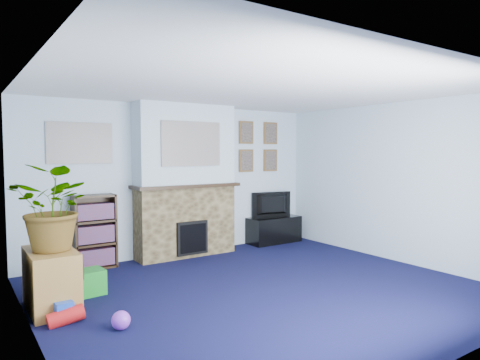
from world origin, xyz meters
TOP-DOWN VIEW (x-y plane):
  - floor at (0.00, 0.00)m, footprint 5.00×4.50m
  - ceiling at (0.00, 0.00)m, footprint 5.00×4.50m
  - wall_back at (0.00, 2.25)m, footprint 5.00×0.04m
  - wall_front at (0.00, -2.25)m, footprint 5.00×0.04m
  - wall_left at (-2.50, 0.00)m, footprint 0.04×4.50m
  - wall_right at (2.50, 0.00)m, footprint 0.04×4.50m
  - chimney_breast at (0.00, 2.05)m, footprint 1.72×0.50m
  - collage_main at (0.00, 1.84)m, footprint 1.00×0.03m
  - collage_left at (-1.55, 2.23)m, footprint 0.90×0.03m
  - portrait_tl at (1.30, 2.23)m, footprint 0.30×0.03m
  - portrait_tr at (1.85, 2.23)m, footprint 0.30×0.03m
  - portrait_bl at (1.30, 2.23)m, footprint 0.30×0.03m
  - portrait_br at (1.85, 2.23)m, footprint 0.30×0.03m
  - tv_stand at (1.78, 2.03)m, footprint 0.99×0.42m
  - television at (1.78, 2.05)m, footprint 0.79×0.24m
  - bookshelf at (-1.42, 2.11)m, footprint 0.58×0.28m
  - sideboard at (-2.24, 0.74)m, footprint 0.45×0.81m
  - potted_plant at (-2.19, 0.69)m, footprint 1.07×1.07m
  - mantel_clock at (-0.10, 2.00)m, footprint 0.10×0.06m
  - mantel_candle at (0.28, 2.00)m, footprint 0.05×0.05m
  - mantel_teddy at (-0.61, 2.00)m, footprint 0.12×0.12m
  - mantel_can at (0.72, 2.00)m, footprint 0.06×0.06m
  - green_crate at (-1.81, 1.00)m, footprint 0.38×0.32m
  - toy_ball at (-1.81, -0.18)m, footprint 0.18×0.18m
  - toy_block at (-2.21, 0.32)m, footprint 0.18×0.18m
  - toy_tube at (-2.21, 0.25)m, footprint 0.35×0.16m

SIDE VIEW (x-z plane):
  - floor at x=0.00m, z-range -0.01..0.01m
  - toy_tube at x=-2.21m, z-range -0.03..0.17m
  - toy_ball at x=-1.81m, z-range 0.00..0.18m
  - toy_block at x=-2.21m, z-range 0.01..0.21m
  - green_crate at x=-1.81m, z-range 0.00..0.28m
  - tv_stand at x=1.78m, z-range -0.01..0.46m
  - sideboard at x=-2.24m, z-range 0.03..0.67m
  - bookshelf at x=-1.42m, z-range -0.02..1.03m
  - television at x=1.78m, z-range 0.47..0.92m
  - potted_plant at x=-2.19m, z-range 0.63..1.54m
  - chimney_breast at x=0.00m, z-range -0.02..2.38m
  - wall_back at x=0.00m, z-range 0.00..2.40m
  - wall_front at x=0.00m, z-range 0.00..2.40m
  - wall_left at x=-2.50m, z-range 0.00..2.40m
  - wall_right at x=2.50m, z-range 0.00..2.40m
  - mantel_can at x=0.72m, z-range 1.15..1.27m
  - mantel_teddy at x=-0.61m, z-range 1.15..1.28m
  - mantel_clock at x=-0.10m, z-range 1.15..1.29m
  - mantel_candle at x=0.28m, z-range 1.15..1.31m
  - portrait_bl at x=1.30m, z-range 1.30..1.70m
  - portrait_br at x=1.85m, z-range 1.30..1.70m
  - collage_left at x=-1.55m, z-range 1.49..2.07m
  - collage_main at x=0.00m, z-range 1.44..2.12m
  - portrait_tl at x=1.30m, z-range 1.80..2.20m
  - portrait_tr at x=1.85m, z-range 1.80..2.20m
  - ceiling at x=0.00m, z-range 2.40..2.40m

